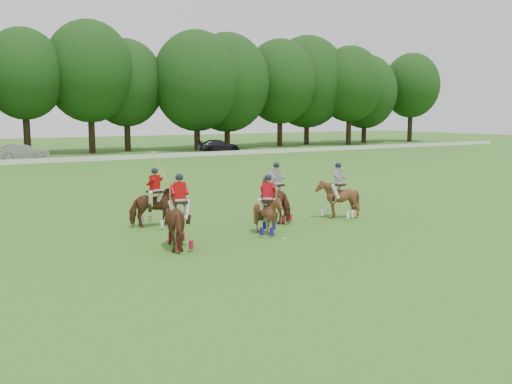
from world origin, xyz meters
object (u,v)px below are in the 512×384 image
polo_red_a (180,221)px  polo_stripe_b (338,198)px  polo_stripe_a (276,200)px  polo_red_b (155,206)px  polo_red_c (268,213)px  polo_ball (284,239)px  car_right (219,146)px  car_mid (22,152)px

polo_red_a → polo_stripe_b: polo_red_a is taller
polo_stripe_a → polo_stripe_b: (2.60, -0.71, -0.04)m
polo_red_b → polo_red_c: polo_red_b is taller
polo_stripe_b → polo_ball: (-4.22, -2.32, -0.80)m
polo_red_b → polo_ball: 5.44m
polo_red_c → car_right: bearing=65.1°
polo_stripe_b → polo_stripe_a: bearing=164.6°
polo_red_a → polo_ball: 3.75m
car_right → polo_ball: (-18.34, -40.58, -0.65)m
car_mid → polo_red_b: 36.14m
polo_red_c → polo_ball: bearing=-90.2°
polo_red_a → polo_stripe_b: (7.79, 1.51, -0.06)m
polo_red_a → polo_stripe_b: bearing=11.0°
polo_stripe_a → polo_ball: polo_stripe_a is taller
polo_stripe_a → polo_red_a: bearing=-156.8°
polo_stripe_a → car_right: bearing=66.0°
polo_red_a → polo_red_b: (0.55, 3.65, -0.08)m
polo_ball → car_right: bearing=65.7°
polo_red_b → polo_stripe_a: size_ratio=1.18×
car_mid → polo_ball: size_ratio=50.76×
polo_red_a → polo_red_c: (3.57, 0.28, -0.13)m
polo_red_a → polo_red_b: polo_red_b is taller
polo_red_c → polo_stripe_a: 2.53m
polo_red_c → polo_ball: size_ratio=24.32×
polo_red_b → polo_stripe_b: (7.24, -2.14, 0.02)m
car_mid → car_right: size_ratio=0.96×
polo_red_b → polo_stripe_a: polo_red_b is taller
polo_red_b → polo_red_c: bearing=-48.1°
polo_red_b → polo_stripe_b: polo_red_b is taller
car_mid → polo_red_a: polo_red_a is taller
polo_red_c → polo_stripe_b: size_ratio=0.93×
car_right → polo_red_b: 41.97m
car_right → polo_red_a: 45.41m
polo_stripe_a → polo_ball: bearing=-118.1°
polo_stripe_b → car_right: bearing=69.8°
polo_red_a → polo_red_c: polo_red_a is taller
polo_ball → polo_red_a: bearing=167.3°
car_right → polo_red_c: size_ratio=2.17×
polo_red_a → polo_stripe_b: 7.93m
polo_stripe_a → polo_stripe_b: polo_stripe_a is taller
car_right → polo_red_c: polo_red_c is taller
polo_red_c → polo_stripe_a: size_ratio=0.90×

